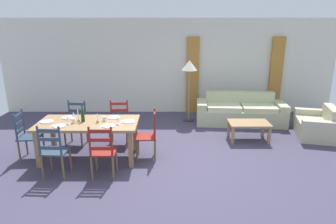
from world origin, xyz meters
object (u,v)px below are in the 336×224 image
(dining_chair_near_right, at_px, (104,151))
(coffee_cup_secondary, at_px, (74,121))
(wine_bottle, at_px, (84,115))
(armchair_upholstered, at_px, (320,126))
(dining_chair_far_left, at_px, (77,123))
(couch, at_px, (241,112))
(dining_chair_head_west, at_px, (28,135))
(dining_table, at_px, (89,126))
(dining_chair_head_east, at_px, (150,135))
(standing_lamp, at_px, (190,69))
(dining_chair_far_right, at_px, (120,123))
(wine_glass_near_left, at_px, (69,118))
(dining_chair_near_left, at_px, (55,150))
(coffee_table, at_px, (250,125))
(wine_glass_far_left, at_px, (74,114))
(coffee_cup_primary, at_px, (105,119))
(wine_glass_near_right, at_px, (119,119))

(dining_chair_near_right, relative_size, coffee_cup_secondary, 10.67)
(wine_bottle, height_order, armchair_upholstered, wine_bottle)
(dining_chair_far_left, xyz_separation_m, couch, (3.91, 1.44, -0.19))
(dining_chair_head_west, relative_size, couch, 0.41)
(dining_table, relative_size, armchair_upholstered, 1.45)
(armchair_upholstered, bearing_deg, coffee_cup_secondary, -166.73)
(dining_table, distance_m, dining_chair_head_east, 1.17)
(couch, bearing_deg, standing_lamp, 172.24)
(dining_table, relative_size, dining_chair_head_east, 1.98)
(dining_chair_far_right, xyz_separation_m, wine_bottle, (-0.56, -0.71, 0.39))
(dining_table, distance_m, wine_glass_near_left, 0.41)
(dining_chair_far_right, bearing_deg, dining_chair_near_left, -121.01)
(dining_table, xyz_separation_m, dining_chair_far_left, (-0.46, 0.73, -0.19))
(wine_bottle, distance_m, wine_glass_near_left, 0.29)
(coffee_table, bearing_deg, dining_chair_far_left, -176.58)
(wine_bottle, xyz_separation_m, wine_glass_far_left, (-0.21, 0.09, -0.01))
(coffee_cup_secondary, distance_m, armchair_upholstered, 5.48)
(dining_table, height_order, dining_chair_head_east, dining_chair_head_east)
(dining_chair_head_west, height_order, wine_bottle, wine_bottle)
(dining_chair_near_left, bearing_deg, coffee_cup_secondary, 76.17)
(dining_chair_head_west, distance_m, dining_chair_head_east, 2.35)
(coffee_table, bearing_deg, dining_chair_head_west, -168.14)
(wine_bottle, relative_size, armchair_upholstered, 0.24)
(dining_chair_far_right, bearing_deg, wine_glass_near_left, -132.18)
(coffee_cup_primary, bearing_deg, dining_chair_head_west, -177.67)
(wine_glass_near_left, bearing_deg, coffee_table, 16.41)
(dining_chair_near_right, height_order, dining_chair_far_right, same)
(dining_table, relative_size, standing_lamp, 1.16)
(wine_glass_near_left, bearing_deg, dining_chair_far_left, 98.85)
(wine_bottle, height_order, standing_lamp, standing_lamp)
(dining_chair_far_right, height_order, standing_lamp, standing_lamp)
(coffee_cup_primary, bearing_deg, dining_chair_far_left, 139.22)
(couch, bearing_deg, dining_chair_near_left, -143.19)
(dining_chair_far_right, height_order, wine_glass_near_right, dining_chair_far_right)
(armchair_upholstered, bearing_deg, couch, 148.66)
(dining_chair_head_east, bearing_deg, dining_chair_head_west, -179.42)
(wine_glass_near_left, bearing_deg, coffee_cup_primary, 16.67)
(standing_lamp, bearing_deg, wine_glass_far_left, -137.04)
(dining_chair_head_east, distance_m, wine_glass_far_left, 1.51)
(dining_chair_head_west, distance_m, wine_bottle, 1.16)
(dining_chair_head_west, xyz_separation_m, wine_glass_near_left, (0.86, -0.13, 0.38))
(dining_chair_far_right, height_order, coffee_table, dining_chair_far_right)
(wine_glass_far_left, xyz_separation_m, coffee_cup_primary, (0.61, -0.07, -0.07))
(dining_chair_near_right, relative_size, wine_glass_far_left, 5.96)
(wine_glass_near_right, height_order, couch, wine_glass_near_right)
(wine_glass_near_left, height_order, coffee_cup_secondary, wine_glass_near_left)
(dining_table, relative_size, dining_chair_near_right, 1.98)
(wine_bottle, height_order, wine_glass_far_left, wine_bottle)
(dining_chair_far_right, relative_size, coffee_cup_secondary, 10.67)
(dining_chair_near_right, height_order, wine_glass_far_left, dining_chair_near_right)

